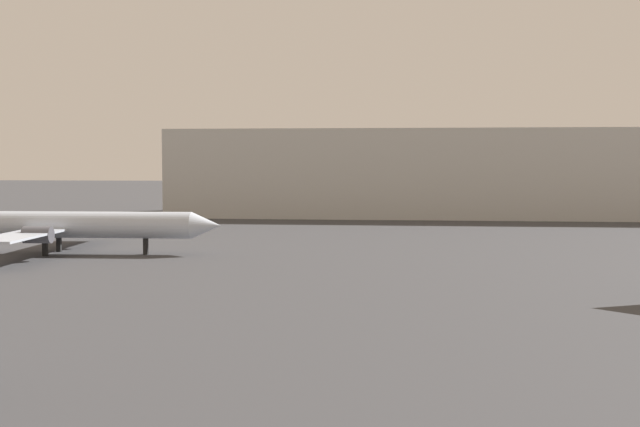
# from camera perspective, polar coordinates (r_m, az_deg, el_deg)

# --- Properties ---
(airplane_distant) EXTENTS (28.63, 25.18, 8.15)m
(airplane_distant) POSITION_cam_1_polar(r_m,az_deg,el_deg) (76.51, -17.85, -0.77)
(airplane_distant) COLOR #B2BCCC
(airplane_distant) RESTS_ON ground_plane
(terminal_building) EXTENTS (90.81, 21.44, 12.89)m
(terminal_building) POSITION_cam_1_polar(r_m,az_deg,el_deg) (124.46, 10.91, 2.82)
(terminal_building) COLOR #B7B7B2
(terminal_building) RESTS_ON ground_plane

